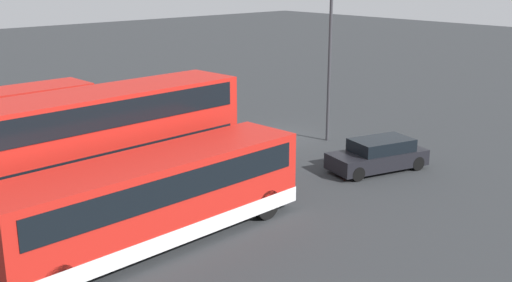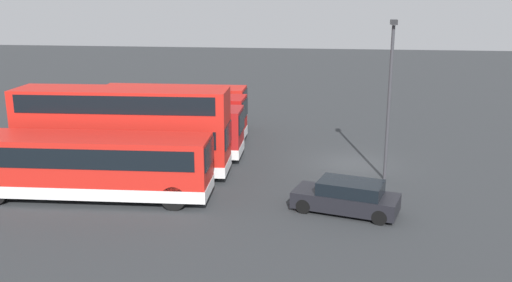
# 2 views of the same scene
# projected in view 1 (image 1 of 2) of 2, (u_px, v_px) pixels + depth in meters

# --- Properties ---
(ground_plane) EXTENTS (140.00, 140.00, 0.00)m
(ground_plane) POSITION_uv_depth(u_px,v_px,m) (273.00, 136.00, 33.27)
(ground_plane) COLOR #2D3033
(bus_single_deck_near_end) EXTENTS (3.15, 11.10, 2.95)m
(bus_single_deck_near_end) POSITION_uv_depth(u_px,v_px,m) (154.00, 197.00, 20.00)
(bus_single_deck_near_end) COLOR red
(bus_single_deck_near_end) RESTS_ON ground
(bus_double_decker_second) EXTENTS (3.15, 11.00, 4.55)m
(bus_double_decker_second) POSITION_uv_depth(u_px,v_px,m) (105.00, 148.00, 22.48)
(bus_double_decker_second) COLOR red
(bus_double_decker_second) RESTS_ON ground
(bus_single_deck_third) EXTENTS (2.96, 11.27, 2.95)m
(bus_single_deck_third) POSITION_uv_depth(u_px,v_px,m) (66.00, 150.00, 25.08)
(bus_single_deck_third) COLOR #A51919
(bus_single_deck_third) RESTS_ON ground
(bus_single_deck_fourth) EXTENTS (2.72, 10.46, 2.95)m
(bus_single_deck_fourth) POSITION_uv_depth(u_px,v_px,m) (28.00, 132.00, 27.78)
(bus_single_deck_fourth) COLOR #B71411
(bus_single_deck_fourth) RESTS_ON ground
(car_hatchback_silver) EXTENTS (2.90, 4.77, 1.43)m
(car_hatchback_silver) POSITION_uv_depth(u_px,v_px,m) (378.00, 155.00, 27.56)
(car_hatchback_silver) COLOR black
(car_hatchback_silver) RESTS_ON ground
(lamp_post_tall) EXTENTS (0.70, 0.30, 7.98)m
(lamp_post_tall) POSITION_uv_depth(u_px,v_px,m) (330.00, 51.00, 31.24)
(lamp_post_tall) COLOR #38383D
(lamp_post_tall) RESTS_ON ground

